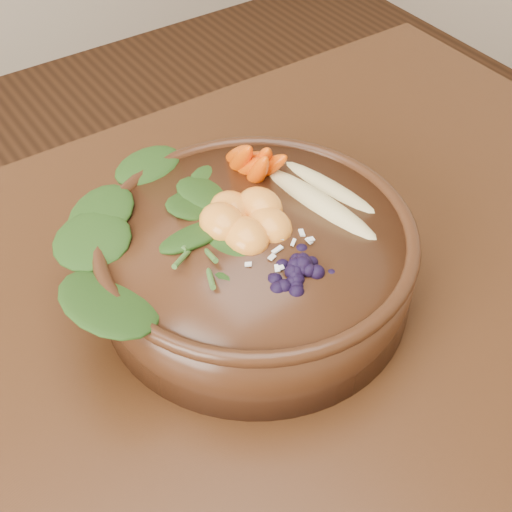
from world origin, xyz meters
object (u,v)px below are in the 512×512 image
carrot_cluster (250,135)px  blueberry_pile (303,253)px  kale_heap (175,199)px  stoneware_bowl (256,264)px  mandarin_cluster (246,208)px  banana_halves (325,183)px

carrot_cluster → blueberry_pile: bearing=-109.5°
kale_heap → carrot_cluster: size_ratio=2.38×
stoneware_bowl → mandarin_cluster: (0.00, 0.02, 0.06)m
carrot_cluster → blueberry_pile: (-0.04, -0.14, -0.02)m
blueberry_pile → banana_halves: bearing=41.3°
banana_halves → mandarin_cluster: bearing=170.3°
stoneware_bowl → banana_halves: (0.08, 0.01, 0.05)m
carrot_cluster → banana_halves: (0.04, -0.07, -0.03)m
blueberry_pile → kale_heap: bearing=114.6°
stoneware_bowl → mandarin_cluster: bearing=86.5°
kale_heap → banana_halves: bearing=-20.7°
carrot_cluster → blueberry_pile: size_ratio=0.60×
kale_heap → mandarin_cluster: 0.06m
stoneware_bowl → banana_halves: banana_halves is taller
carrot_cluster → banana_halves: 0.08m
banana_halves → carrot_cluster: bearing=113.1°
stoneware_bowl → kale_heap: size_ratio=1.53×
carrot_cluster → blueberry_pile: carrot_cluster is taller
carrot_cluster → mandarin_cluster: (-0.05, -0.06, -0.02)m
kale_heap → blueberry_pile: size_ratio=1.42×
banana_halves → blueberry_pile: (-0.08, -0.07, 0.01)m
kale_heap → blueberry_pile: 0.13m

